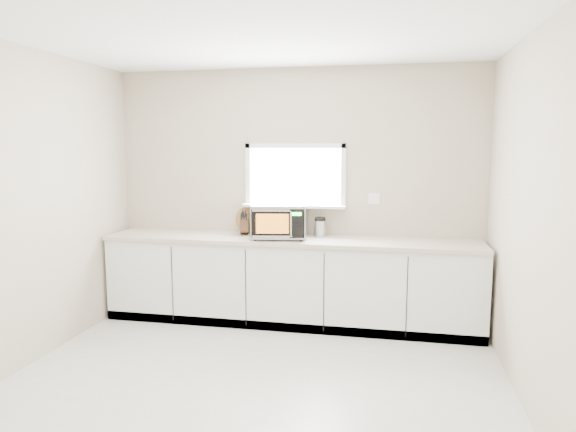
# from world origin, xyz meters

# --- Properties ---
(ground) EXTENTS (4.00, 4.00, 0.00)m
(ground) POSITION_xyz_m (0.00, 0.00, 0.00)
(ground) COLOR beige
(ground) RESTS_ON ground
(back_wall) EXTENTS (4.00, 0.17, 2.70)m
(back_wall) POSITION_xyz_m (0.00, 2.00, 1.36)
(back_wall) COLOR #B8B092
(back_wall) RESTS_ON ground
(cabinets) EXTENTS (3.92, 0.60, 0.88)m
(cabinets) POSITION_xyz_m (0.00, 1.70, 0.44)
(cabinets) COLOR silver
(cabinets) RESTS_ON ground
(countertop) EXTENTS (3.92, 0.64, 0.04)m
(countertop) POSITION_xyz_m (0.00, 1.69, 0.90)
(countertop) COLOR beige
(countertop) RESTS_ON cabinets
(microwave) EXTENTS (0.61, 0.51, 0.36)m
(microwave) POSITION_xyz_m (-0.11, 1.66, 1.11)
(microwave) COLOR black
(microwave) RESTS_ON countertop
(knife_block) EXTENTS (0.14, 0.21, 0.27)m
(knife_block) POSITION_xyz_m (-0.53, 1.80, 1.04)
(knife_block) COLOR #4B2A1A
(knife_block) RESTS_ON countertop
(cutting_board) EXTENTS (0.30, 0.07, 0.30)m
(cutting_board) POSITION_xyz_m (-0.52, 1.94, 1.07)
(cutting_board) COLOR olive
(cutting_board) RESTS_ON countertop
(coffee_grinder) EXTENTS (0.14, 0.14, 0.21)m
(coffee_grinder) POSITION_xyz_m (0.29, 1.84, 1.02)
(coffee_grinder) COLOR #B5B8BD
(coffee_grinder) RESTS_ON countertop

